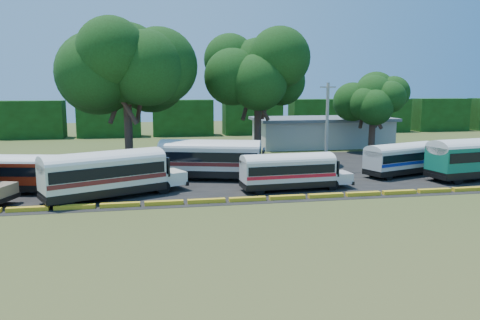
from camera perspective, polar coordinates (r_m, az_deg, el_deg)
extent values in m
plane|color=#36531B|center=(32.90, -1.30, -5.57)|extent=(160.00, 160.00, 0.00)
cube|color=black|center=(44.63, -2.56, -1.69)|extent=(64.00, 24.00, 0.02)
cube|color=gold|center=(34.44, -24.45, -5.48)|extent=(2.70, 0.45, 0.30)
cube|color=gold|center=(33.84, -19.50, -5.42)|extent=(2.70, 0.45, 0.30)
cube|color=gold|center=(33.50, -14.40, -5.33)|extent=(2.70, 0.45, 0.30)
cube|color=gold|center=(33.43, -9.25, -5.19)|extent=(2.70, 0.45, 0.30)
cube|color=gold|center=(33.63, -4.11, -5.01)|extent=(2.70, 0.45, 0.30)
cube|color=gold|center=(34.09, 0.92, -4.80)|extent=(2.70, 0.45, 0.30)
cube|color=gold|center=(34.80, 5.78, -4.55)|extent=(2.70, 0.45, 0.30)
cube|color=gold|center=(35.75, 10.41, -4.29)|extent=(2.70, 0.45, 0.30)
cube|color=gold|center=(36.92, 14.77, -4.02)|extent=(2.70, 0.45, 0.30)
cube|color=gold|center=(38.29, 18.84, -3.75)|extent=(2.70, 0.45, 0.30)
cube|color=gold|center=(39.84, 22.60, -3.47)|extent=(2.70, 0.45, 0.30)
cube|color=gold|center=(41.55, 26.07, -3.21)|extent=(2.70, 0.45, 0.30)
cube|color=#BAB3AA|center=(65.97, 9.94, 3.23)|extent=(18.00, 8.00, 3.60)
cube|color=slate|center=(65.80, 9.99, 4.96)|extent=(19.00, 9.00, 0.40)
cube|color=black|center=(81.79, -24.06, 4.52)|extent=(10.00, 4.00, 6.00)
cube|color=black|center=(79.89, -15.64, 4.88)|extent=(10.00, 4.00, 6.00)
cube|color=black|center=(79.76, -6.99, 5.13)|extent=(10.00, 4.00, 6.00)
cube|color=black|center=(81.43, 1.50, 5.27)|extent=(10.00, 4.00, 6.00)
cube|color=black|center=(84.78, 9.49, 5.30)|extent=(10.00, 4.00, 6.00)
cube|color=black|center=(89.62, 16.74, 5.24)|extent=(10.00, 4.00, 6.00)
cube|color=black|center=(95.73, 23.16, 5.11)|extent=(10.00, 4.00, 6.00)
cube|color=black|center=(36.22, -26.37, -4.21)|extent=(1.01, 2.56, 0.32)
cylinder|color=black|center=(37.52, -19.17, -3.54)|extent=(0.95, 0.45, 0.92)
cylinder|color=black|center=(39.31, -18.16, -2.93)|extent=(0.95, 0.45, 0.92)
cylinder|color=black|center=(41.85, -26.21, -2.71)|extent=(0.95, 0.45, 0.92)
cube|color=black|center=(39.77, -23.50, -2.90)|extent=(7.83, 3.86, 0.50)
cube|color=maroon|center=(39.58, -23.60, -1.36)|extent=(7.83, 3.86, 1.68)
cube|color=black|center=(39.54, -23.62, -1.07)|extent=(7.55, 3.85, 0.70)
ellipsoid|color=silver|center=(39.45, -23.67, -0.16)|extent=(7.83, 3.86, 1.03)
cube|color=maroon|center=(37.99, -17.26, -2.66)|extent=(2.05, 2.32, 0.87)
cube|color=black|center=(38.02, -18.15, -1.32)|extent=(0.59, 2.09, 1.26)
cube|color=black|center=(37.82, -16.12, -3.22)|extent=(0.65, 2.23, 0.27)
cylinder|color=black|center=(36.64, -9.35, -3.32)|extent=(1.10, 0.73, 1.08)
cylinder|color=black|center=(38.68, -10.86, -2.71)|extent=(1.10, 0.73, 1.08)
cylinder|color=black|center=(34.14, -20.44, -4.68)|extent=(1.10, 0.73, 1.08)
cylinder|color=black|center=(36.32, -21.41, -3.94)|extent=(1.10, 0.73, 1.08)
cube|color=black|center=(36.07, -16.16, -3.49)|extent=(9.13, 6.16, 0.59)
cube|color=white|center=(35.82, -16.25, -1.50)|extent=(9.13, 6.16, 1.97)
cube|color=black|center=(35.78, -16.27, -1.13)|extent=(8.84, 6.07, 0.83)
cube|color=maroon|center=(35.90, -16.22, -2.12)|extent=(9.07, 6.16, 0.32)
ellipsoid|color=silver|center=(35.66, -16.32, 0.06)|extent=(9.13, 6.16, 1.21)
cube|color=white|center=(38.07, -8.54, -2.09)|extent=(2.75, 2.96, 1.02)
cube|color=black|center=(37.59, -9.50, -0.63)|extent=(1.19, 2.31, 1.48)
cube|color=black|center=(38.57, -7.32, -2.57)|extent=(1.29, 2.47, 0.32)
cube|color=black|center=(34.94, -22.91, -4.43)|extent=(1.29, 2.47, 0.32)
cylinder|color=black|center=(40.26, 2.08, -2.09)|extent=(1.13, 0.60, 1.08)
cylinder|color=black|center=(42.54, 2.27, -1.49)|extent=(1.13, 0.60, 1.08)
cylinder|color=black|center=(41.37, -8.17, -1.87)|extent=(1.13, 0.60, 1.08)
cylinder|color=black|center=(43.59, -7.45, -1.30)|extent=(1.13, 0.60, 1.08)
cube|color=black|center=(41.83, -3.61, -1.45)|extent=(9.29, 5.11, 0.60)
cube|color=silver|center=(41.62, -3.63, 0.29)|extent=(9.29, 5.11, 1.98)
cube|color=black|center=(41.58, -3.63, 0.61)|extent=(8.97, 5.07, 0.83)
cube|color=#5C1917|center=(41.68, -3.62, -0.25)|extent=(9.22, 5.12, 0.33)
ellipsoid|color=silver|center=(41.48, -3.64, 1.64)|extent=(9.29, 5.11, 1.22)
cube|color=silver|center=(41.26, 3.84, -1.14)|extent=(2.54, 2.84, 1.03)
cube|color=black|center=(41.11, 2.90, 0.33)|extent=(0.86, 2.44, 1.49)
cube|color=black|center=(41.32, 5.11, -1.75)|extent=(0.94, 2.60, 0.33)
cube|color=black|center=(42.77, -9.43, -1.47)|extent=(0.94, 2.60, 0.33)
cylinder|color=black|center=(38.18, 11.26, -3.01)|extent=(0.92, 0.31, 0.90)
cylinder|color=black|center=(39.89, 10.07, -2.46)|extent=(0.92, 0.31, 0.90)
cylinder|color=black|center=(36.00, 2.40, -3.57)|extent=(0.92, 0.31, 0.90)
cylinder|color=black|center=(37.81, 1.56, -2.95)|extent=(0.92, 0.31, 0.90)
cube|color=black|center=(37.68, 5.80, -2.83)|extent=(7.52, 2.71, 0.50)
cube|color=silver|center=(37.47, 5.82, -1.23)|extent=(7.52, 2.71, 1.65)
cube|color=black|center=(37.44, 5.83, -0.93)|extent=(7.23, 2.74, 0.69)
cube|color=red|center=(37.53, 5.81, -1.72)|extent=(7.45, 2.74, 0.27)
ellipsoid|color=silver|center=(37.34, 5.84, 0.02)|extent=(7.52, 2.71, 1.01)
cube|color=silver|center=(39.37, 11.98, -2.06)|extent=(1.74, 2.08, 0.86)
cube|color=black|center=(38.97, 11.27, -0.84)|extent=(0.26, 2.08, 1.24)
cube|color=black|center=(39.78, 12.96, -2.51)|extent=(0.30, 2.21, 0.27)
cube|color=black|center=(36.63, 0.41, -3.27)|extent=(0.30, 2.21, 0.27)
cylinder|color=black|center=(48.27, 22.72, -1.03)|extent=(0.96, 0.55, 0.92)
cylinder|color=black|center=(49.47, 20.91, -0.69)|extent=(0.96, 0.55, 0.92)
cylinder|color=black|center=(43.50, 17.66, -1.78)|extent=(0.96, 0.55, 0.92)
cylinder|color=black|center=(44.83, 15.81, -1.39)|extent=(0.96, 0.55, 0.92)
cube|color=black|center=(46.10, 19.02, -1.09)|extent=(7.91, 4.66, 0.51)
cube|color=beige|center=(45.93, 19.09, 0.26)|extent=(7.91, 4.66, 1.69)
cube|color=black|center=(45.90, 19.11, 0.51)|extent=(7.64, 4.61, 0.71)
cube|color=navy|center=(45.98, 19.07, -0.16)|extent=(7.85, 4.67, 0.28)
ellipsoid|color=silver|center=(45.81, 19.15, 1.30)|extent=(7.91, 4.66, 1.04)
cube|color=beige|center=(49.59, 22.56, -0.28)|extent=(2.23, 2.46, 0.88)
cube|color=black|center=(49.01, 22.21, 0.70)|extent=(0.83, 2.05, 1.27)
cube|color=black|center=(50.27, 23.08, -0.62)|extent=(0.90, 2.19, 0.28)
cube|color=black|center=(43.40, 15.76, -1.66)|extent=(0.90, 2.19, 0.28)
cylinder|color=black|center=(43.71, 24.99, -2.03)|extent=(1.15, 0.48, 1.12)
cylinder|color=black|center=(45.41, 22.89, -1.51)|extent=(1.15, 0.48, 1.12)
cube|color=black|center=(46.79, 26.83, -1.27)|extent=(9.49, 4.15, 0.62)
cube|color=#137354|center=(46.60, 26.94, 0.34)|extent=(9.49, 4.15, 2.05)
cube|color=black|center=(46.56, 26.97, 0.64)|extent=(9.14, 4.16, 0.86)
ellipsoid|color=silver|center=(46.47, 27.03, 1.59)|extent=(9.49, 4.15, 1.26)
cube|color=black|center=(43.67, 22.69, -1.81)|extent=(0.61, 2.74, 0.34)
cylinder|color=#39261C|center=(47.57, -13.43, 3.06)|extent=(0.80, 0.80, 7.12)
cylinder|color=#39261C|center=(47.77, -12.06, 6.81)|extent=(1.31, 2.60, 4.08)
cylinder|color=#39261C|center=(48.26, -14.70, 6.73)|extent=(2.01, 2.28, 4.08)
cylinder|color=#39261C|center=(46.10, -13.92, 6.67)|extent=(2.64, 0.89, 4.08)
ellipsoid|color=black|center=(47.39, -13.73, 11.34)|extent=(10.81, 10.81, 7.93)
cylinder|color=#39261C|center=(52.42, 2.17, 3.76)|extent=(0.80, 0.80, 7.00)
cylinder|color=#39261C|center=(52.94, 3.38, 7.05)|extent=(1.29, 2.56, 4.01)
cylinder|color=#39261C|center=(52.83, 0.92, 7.06)|extent=(1.99, 2.25, 4.01)
cylinder|color=#39261C|center=(50.93, 2.26, 6.99)|extent=(2.61, 0.88, 4.01)
ellipsoid|color=black|center=(52.23, 2.21, 11.15)|extent=(8.89, 8.89, 6.52)
cylinder|color=#39261C|center=(60.39, 15.78, 3.09)|extent=(0.80, 0.80, 4.83)
cylinder|color=#39261C|center=(61.17, 16.71, 5.06)|extent=(1.06, 1.93, 2.83)
cylinder|color=#39261C|center=(60.54, 14.66, 5.11)|extent=(1.55, 1.73, 2.83)
cylinder|color=#39261C|center=(58.98, 16.22, 4.95)|extent=(1.94, 0.76, 2.83)
ellipsoid|color=black|center=(60.11, 15.98, 7.65)|extent=(6.59, 6.59, 4.83)
cylinder|color=gray|center=(46.19, 10.55, 3.91)|extent=(0.30, 0.30, 8.62)
cube|color=gray|center=(46.02, 10.69, 8.73)|extent=(1.60, 0.12, 0.12)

